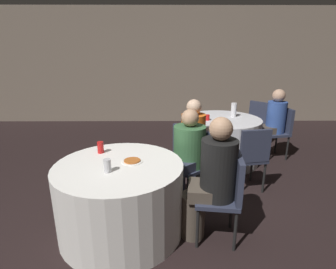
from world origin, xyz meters
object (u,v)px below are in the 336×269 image
chair_far_southwest (189,149)px  person_green_jacket (185,156)px  table_far (221,140)px  chair_far_east (280,128)px  person_orange_shirt (195,141)px  bottle_far (234,110)px  person_blue_shirt (271,124)px  chair_near_northeast (194,158)px  chair_far_south (251,154)px  chair_far_northeast (255,120)px  soda_can_silver (107,166)px  person_black_shirt (211,180)px  table_near (121,198)px  chair_near_east (227,190)px  pizza_plate_near (132,161)px  soda_can_red (101,147)px

chair_far_southwest → person_green_jacket: size_ratio=0.76×
table_far → chair_far_east: 1.04m
person_orange_shirt → person_green_jacket: size_ratio=1.03×
bottle_far → person_blue_shirt: bearing=1.3°
table_far → chair_near_northeast: 1.29m
chair_far_southwest → person_blue_shirt: (1.46, 0.97, 0.07)m
chair_far_south → person_blue_shirt: size_ratio=0.73×
person_green_jacket → chair_far_northeast: bearing=-76.4°
chair_near_northeast → soda_can_silver: bearing=94.0°
person_black_shirt → table_near: bearing=90.0°
person_orange_shirt → chair_near_east: bearing=-46.9°
pizza_plate_near → chair_far_southwest: bearing=54.2°
table_near → soda_can_red: (-0.24, 0.31, 0.42)m
table_near → chair_far_northeast: bearing=49.1°
table_far → chair_far_southwest: 1.04m
chair_far_northeast → person_green_jacket: bearing=101.7°
chair_far_east → person_blue_shirt: size_ratio=0.73×
chair_near_northeast → bottle_far: size_ratio=3.73×
chair_near_northeast → person_orange_shirt: bearing=-46.8°
table_far → soda_can_red: soda_can_red is taller
chair_near_east → person_green_jacket: (-0.34, 0.69, 0.07)m
chair_far_southwest → person_blue_shirt: 1.75m
chair_far_south → table_near: bearing=-162.3°
pizza_plate_near → person_orange_shirt: bearing=54.2°
chair_far_northeast → bottle_far: bottle_far is taller
person_orange_shirt → table_far: bearing=90.0°
chair_far_southwest → soda_can_red: bearing=-111.5°
chair_far_northeast → chair_far_south: bearing=119.1°
chair_far_southwest → person_green_jacket: bearing=-66.2°
chair_far_southwest → person_orange_shirt: bearing=90.0°
person_blue_shirt → person_green_jacket: 2.07m
person_orange_shirt → person_black_shirt: 1.20m
soda_can_silver → chair_far_south: bearing=30.4°
person_orange_shirt → person_blue_shirt: bearing=67.2°
chair_near_east → bottle_far: bearing=-7.4°
chair_far_south → person_green_jacket: 0.88m
pizza_plate_near → soda_can_red: size_ratio=1.69×
chair_far_southwest → person_black_shirt: person_black_shirt is taller
table_near → soda_can_red: size_ratio=10.15×
soda_can_silver → person_green_jacket: bearing=43.6°
soda_can_red → person_blue_shirt: bearing=33.4°
chair_near_northeast → chair_far_east: same height
chair_near_northeast → soda_can_red: size_ratio=7.06×
soda_can_silver → person_black_shirt: bearing=2.7°
chair_near_northeast → bottle_far: bearing=-70.4°
chair_far_south → bottle_far: bearing=78.8°
chair_near_east → soda_can_silver: size_ratio=7.06×
person_black_shirt → soda_can_silver: size_ratio=10.00×
table_near → soda_can_red: bearing=128.0°
person_black_shirt → soda_can_silver: (-0.93, -0.04, 0.17)m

